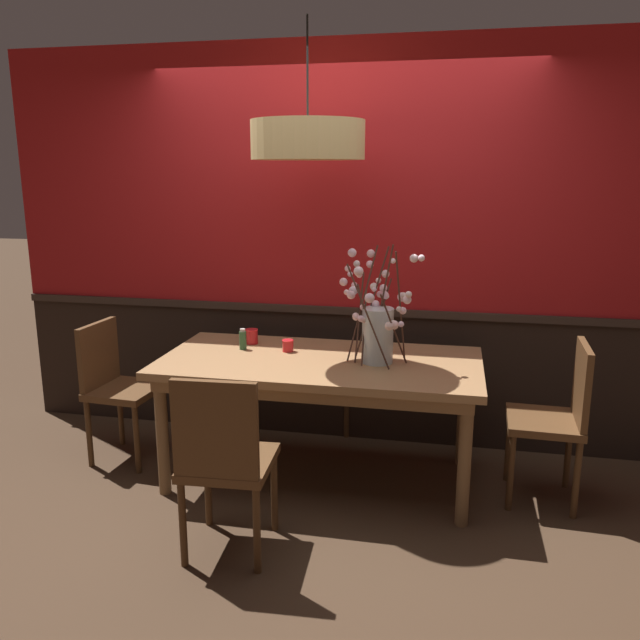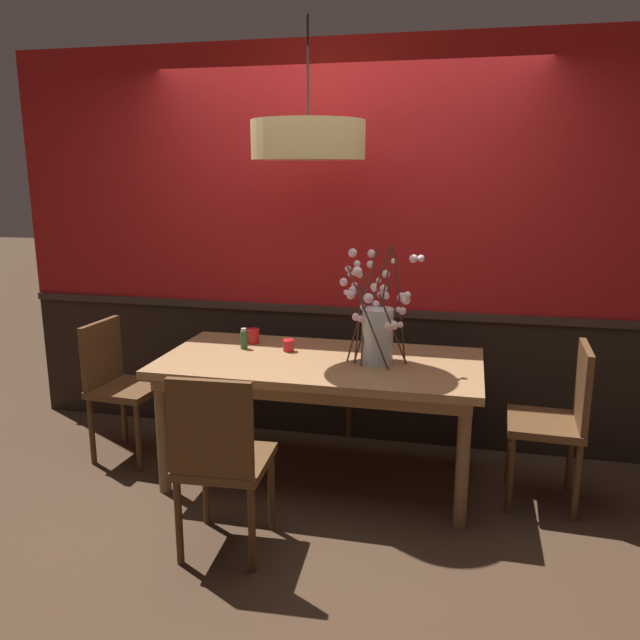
# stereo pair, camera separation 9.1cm
# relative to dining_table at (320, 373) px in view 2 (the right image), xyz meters

# --- Properties ---
(ground_plane) EXTENTS (24.00, 24.00, 0.00)m
(ground_plane) POSITION_rel_dining_table_xyz_m (0.00, 0.00, -0.68)
(ground_plane) COLOR #422D1E
(back_wall) EXTENTS (4.67, 0.14, 2.66)m
(back_wall) POSITION_rel_dining_table_xyz_m (0.00, 0.70, 0.64)
(back_wall) COLOR black
(back_wall) RESTS_ON ground
(dining_table) EXTENTS (1.88, 0.93, 0.76)m
(dining_table) POSITION_rel_dining_table_xyz_m (0.00, 0.00, 0.00)
(dining_table) COLOR #997047
(dining_table) RESTS_ON ground
(chair_far_side_right) EXTENTS (0.45, 0.43, 0.97)m
(chair_far_side_right) POSITION_rel_dining_table_xyz_m (0.23, 0.90, -0.13)
(chair_far_side_right) COLOR brown
(chair_far_side_right) RESTS_ON ground
(chair_head_east_end) EXTENTS (0.42, 0.44, 0.93)m
(chair_head_east_end) POSITION_rel_dining_table_xyz_m (1.36, 0.01, -0.15)
(chair_head_east_end) COLOR brown
(chair_head_east_end) RESTS_ON ground
(chair_head_west_end) EXTENTS (0.43, 0.44, 0.90)m
(chair_head_west_end) POSITION_rel_dining_table_xyz_m (-1.35, 0.02, -0.16)
(chair_head_west_end) COLOR brown
(chair_head_west_end) RESTS_ON ground
(chair_near_side_left) EXTENTS (0.44, 0.46, 0.94)m
(chair_near_side_left) POSITION_rel_dining_table_xyz_m (-0.28, -0.90, -0.15)
(chair_near_side_left) COLOR brown
(chair_near_side_left) RESTS_ON ground
(vase_with_blossoms) EXTENTS (0.49, 0.47, 0.69)m
(vase_with_blossoms) POSITION_rel_dining_table_xyz_m (0.33, 0.01, 0.29)
(vase_with_blossoms) COLOR silver
(vase_with_blossoms) RESTS_ON dining_table
(candle_holder_nearer_center) EXTENTS (0.08, 0.08, 0.09)m
(candle_holder_nearer_center) POSITION_rel_dining_table_xyz_m (-0.50, 0.25, 0.13)
(candle_holder_nearer_center) COLOR red
(candle_holder_nearer_center) RESTS_ON dining_table
(candle_holder_nearer_edge) EXTENTS (0.07, 0.07, 0.07)m
(candle_holder_nearer_edge) POSITION_rel_dining_table_xyz_m (-0.23, 0.12, 0.12)
(candle_holder_nearer_edge) COLOR red
(candle_holder_nearer_edge) RESTS_ON dining_table
(condiment_bottle) EXTENTS (0.04, 0.04, 0.13)m
(condiment_bottle) POSITION_rel_dining_table_xyz_m (-0.51, 0.11, 0.14)
(condiment_bottle) COLOR #2D5633
(condiment_bottle) RESTS_ON dining_table
(pendant_lamp) EXTENTS (0.64, 0.64, 0.76)m
(pendant_lamp) POSITION_rel_dining_table_xyz_m (-0.08, 0.06, 1.33)
(pendant_lamp) COLOR tan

